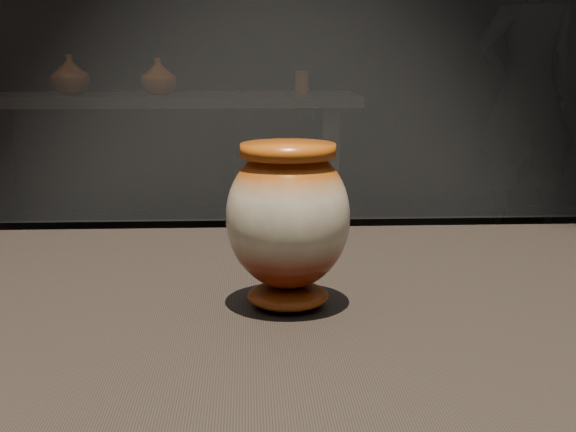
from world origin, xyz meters
name	(u,v)px	position (x,y,z in m)	size (l,w,h in m)	color
main_vase	(288,219)	(0.00, 0.07, 0.98)	(0.13, 0.13, 0.15)	#661C09
back_shelf	(160,147)	(-0.48, 3.46, 0.64)	(2.00, 0.60, 0.90)	black
back_vase_left	(70,75)	(-0.91, 3.45, 1.00)	(0.19, 0.19, 0.20)	#8D4214
back_vase_mid	(158,76)	(-0.47, 3.41, 0.99)	(0.17, 0.17, 0.18)	#661C09
back_vase_right	(301,83)	(0.24, 3.43, 0.96)	(0.07, 0.07, 0.12)	#8D4214
visitor	(526,94)	(1.62, 4.08, 0.86)	(0.63, 0.41, 1.72)	black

